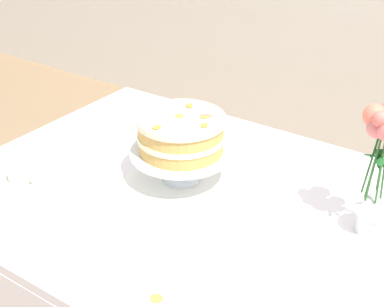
# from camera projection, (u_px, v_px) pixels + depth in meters

# --- Properties ---
(dining_table) EXTENTS (1.40, 1.00, 0.74)m
(dining_table) POSITION_uv_depth(u_px,v_px,m) (195.00, 229.00, 1.54)
(dining_table) COLOR white
(dining_table) RESTS_ON ground
(linen_napkin) EXTENTS (0.38, 0.38, 0.00)m
(linen_napkin) POSITION_uv_depth(u_px,v_px,m) (181.00, 180.00, 1.59)
(linen_napkin) COLOR white
(linen_napkin) RESTS_ON dining_table
(cake_stand) EXTENTS (0.29, 0.29, 0.10)m
(cake_stand) POSITION_uv_depth(u_px,v_px,m) (181.00, 155.00, 1.55)
(cake_stand) COLOR silver
(cake_stand) RESTS_ON linen_napkin
(layer_cake) EXTENTS (0.25, 0.25, 0.11)m
(layer_cake) POSITION_uv_depth(u_px,v_px,m) (181.00, 133.00, 1.52)
(layer_cake) COLOR tan
(layer_cake) RESTS_ON cake_stand
(flower_vase) EXTENTS (0.11, 0.12, 0.34)m
(flower_vase) POSITION_uv_depth(u_px,v_px,m) (379.00, 165.00, 1.29)
(flower_vase) COLOR silver
(flower_vase) RESTS_ON dining_table
(teacup) EXTENTS (0.12, 0.12, 0.06)m
(teacup) POSITION_uv_depth(u_px,v_px,m) (20.00, 175.00, 1.57)
(teacup) COLOR silver
(teacup) RESTS_ON dining_table
(loose_petal_0) EXTENTS (0.03, 0.03, 0.01)m
(loose_petal_0) POSITION_uv_depth(u_px,v_px,m) (157.00, 298.00, 1.17)
(loose_petal_0) COLOR yellow
(loose_petal_0) RESTS_ON dining_table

